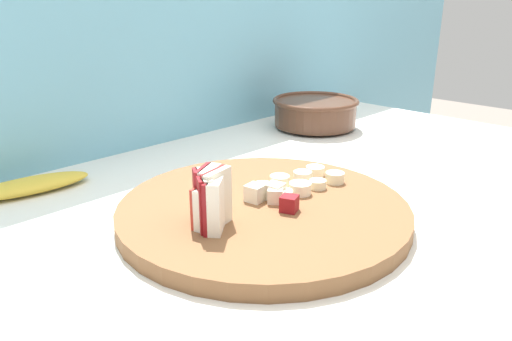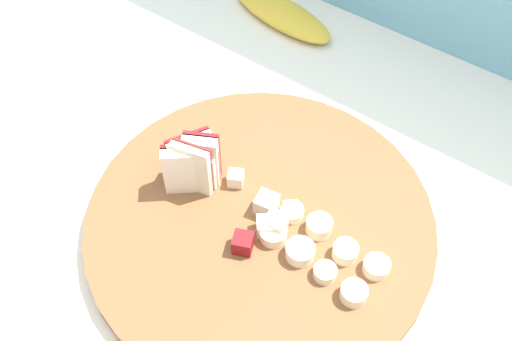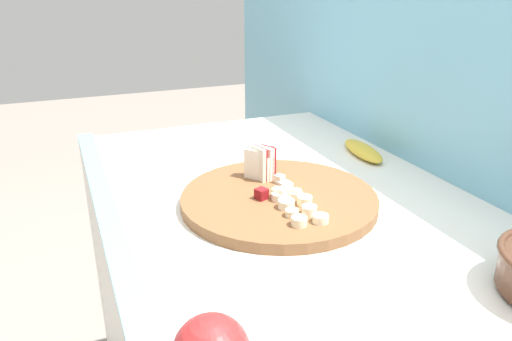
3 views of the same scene
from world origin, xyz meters
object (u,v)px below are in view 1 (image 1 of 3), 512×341
object	(u,v)px
cutting_board	(263,211)
ceramic_bowl	(315,111)
apple_wedge_fan	(210,201)
banana_slice_rows	(300,183)
apple_dice_pile	(266,195)
banana_peel	(29,186)

from	to	relation	value
cutting_board	ceramic_bowl	world-z (taller)	ceramic_bowl
cutting_board	apple_wedge_fan	world-z (taller)	apple_wedge_fan
apple_wedge_fan	banana_slice_rows	world-z (taller)	apple_wedge_fan
ceramic_bowl	banana_slice_rows	bearing A→B (deg)	-144.90
apple_wedge_fan	ceramic_bowl	size ratio (longest dim) A/B	0.37
cutting_board	apple_dice_pile	size ratio (longest dim) A/B	3.94
banana_peel	banana_slice_rows	bearing A→B (deg)	-50.73
apple_wedge_fan	apple_dice_pile	size ratio (longest dim) A/B	0.72
ceramic_bowl	apple_dice_pile	bearing A→B (deg)	-149.80
apple_dice_pile	banana_peel	bearing A→B (deg)	120.37
cutting_board	apple_wedge_fan	bearing A→B (deg)	179.63
cutting_board	ceramic_bowl	bearing A→B (deg)	29.94
cutting_board	ceramic_bowl	distance (m)	0.47
cutting_board	apple_wedge_fan	distance (m)	0.10
cutting_board	banana_slice_rows	size ratio (longest dim) A/B	2.79
apple_dice_pile	ceramic_bowl	size ratio (longest dim) A/B	0.51
ceramic_bowl	banana_peel	size ratio (longest dim) A/B	1.07
banana_slice_rows	ceramic_bowl	world-z (taller)	ceramic_bowl
cutting_board	ceramic_bowl	xyz separation A→B (m)	(0.40, 0.23, 0.03)
cutting_board	banana_slice_rows	xyz separation A→B (m)	(0.07, 0.00, 0.02)
cutting_board	banana_peel	distance (m)	0.35
apple_wedge_fan	banana_slice_rows	distance (m)	0.16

